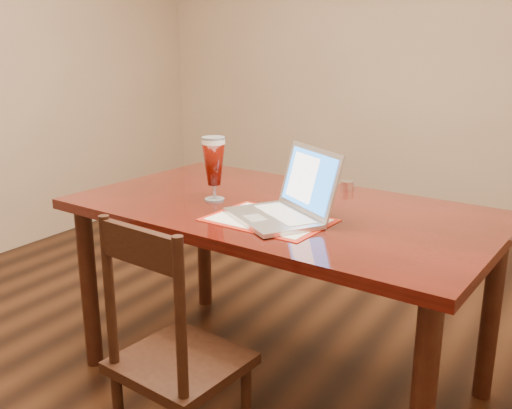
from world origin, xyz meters
The scene contains 3 objects.
ground centered at (0.00, 0.00, 0.00)m, with size 5.00×5.00×0.00m, color black.
dining_table centered at (0.20, 0.03, 0.71)m, with size 1.78×1.09×1.07m.
dining_chair centered at (0.18, -0.63, 0.44)m, with size 0.43×0.42×0.93m.
Camera 1 is at (1.28, -1.92, 1.44)m, focal length 40.00 mm.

